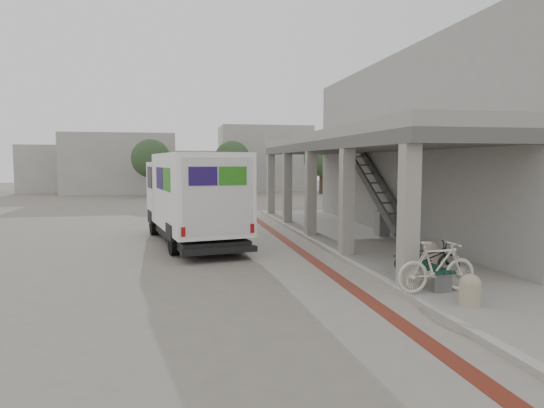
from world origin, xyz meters
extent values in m
plane|color=#6B655C|center=(0.00, 0.00, 0.00)|extent=(120.00, 120.00, 0.00)
cube|color=#561C11|center=(1.00, 2.00, 0.01)|extent=(0.35, 40.00, 0.01)
cube|color=gray|center=(4.00, 0.00, 0.06)|extent=(4.40, 28.00, 0.12)
cube|color=gray|center=(7.35, 4.50, 3.50)|extent=(4.30, 17.00, 7.00)
cube|color=#54524F|center=(3.60, 4.50, 3.50)|extent=(3.40, 16.90, 0.35)
cube|color=gray|center=(3.60, 4.50, 3.85)|extent=(3.40, 16.90, 0.35)
cube|color=gray|center=(-8.00, 34.00, 2.75)|extent=(10.00, 6.00, 5.50)
cube|color=gray|center=(-1.00, 38.00, 2.00)|extent=(8.00, 6.00, 4.00)
cube|color=gray|center=(6.00, 36.00, 3.25)|extent=(9.00, 6.00, 6.50)
cube|color=gray|center=(-14.00, 37.00, 2.25)|extent=(7.00, 5.00, 4.50)
cylinder|color=#38281C|center=(-5.00, 28.00, 1.20)|extent=(0.36, 0.36, 2.40)
sphere|color=#243921|center=(-5.00, 28.00, 3.20)|extent=(3.20, 3.20, 3.20)
cylinder|color=#38281C|center=(2.00, 30.00, 1.20)|extent=(0.36, 0.36, 2.40)
sphere|color=#243921|center=(2.00, 30.00, 3.20)|extent=(3.20, 3.20, 3.20)
cylinder|color=#38281C|center=(10.00, 29.00, 1.20)|extent=(0.36, 0.36, 2.40)
sphere|color=#243921|center=(10.00, 29.00, 3.20)|extent=(3.20, 3.20, 3.20)
cube|color=black|center=(-2.39, 4.06, 0.39)|extent=(3.27, 7.17, 0.30)
cube|color=white|center=(-2.23, 3.19, 1.93)|extent=(3.25, 5.47, 2.57)
cube|color=white|center=(-2.84, 6.54, 1.78)|extent=(2.67, 2.27, 2.27)
cube|color=white|center=(-3.02, 7.56, 0.94)|extent=(2.24, 0.97, 0.79)
cube|color=black|center=(-2.98, 7.31, 2.32)|extent=(2.22, 0.86, 1.04)
cube|color=black|center=(-1.76, 0.56, 0.35)|extent=(2.28, 0.65, 0.18)
cube|color=#231254|center=(-3.53, 3.65, 2.37)|extent=(0.27, 1.36, 0.74)
cube|color=#2A7C1B|center=(-3.26, 2.20, 2.37)|extent=(0.27, 1.36, 0.74)
cube|color=#231254|center=(-2.21, 0.55, 2.52)|extent=(0.83, 0.18, 0.54)
cube|color=#2A7C1B|center=(-1.33, 0.71, 2.52)|extent=(0.83, 0.18, 0.54)
cylinder|color=black|center=(-3.87, 6.40, 0.44)|extent=(0.43, 0.92, 0.89)
cylinder|color=black|center=(-1.83, 6.77, 0.44)|extent=(0.43, 0.92, 0.89)
cylinder|color=black|center=(-3.06, 1.93, 0.44)|extent=(0.43, 0.92, 0.89)
cylinder|color=black|center=(-1.02, 2.30, 0.44)|extent=(0.43, 0.92, 0.89)
cube|color=slate|center=(2.63, -4.09, 0.33)|extent=(0.43, 0.10, 0.43)
cube|color=slate|center=(2.57, -2.41, 0.33)|extent=(0.43, 0.10, 0.43)
cube|color=#103224|center=(2.44, -3.26, 0.57)|extent=(0.19, 2.02, 0.05)
cube|color=#103224|center=(2.60, -3.25, 0.57)|extent=(0.19, 2.02, 0.05)
cube|color=#103224|center=(2.76, -3.25, 0.57)|extent=(0.19, 2.02, 0.05)
cylinder|color=tan|center=(2.66, -5.03, 0.33)|extent=(0.42, 0.42, 0.42)
sphere|color=tan|center=(2.66, -5.03, 0.54)|extent=(0.42, 0.42, 0.42)
cylinder|color=tan|center=(3.90, -1.35, 0.33)|extent=(0.42, 0.42, 0.42)
sphere|color=tan|center=(3.90, -1.35, 0.54)|extent=(0.42, 0.42, 0.42)
cube|color=gray|center=(4.69, 3.69, 0.59)|extent=(0.44, 0.57, 0.94)
imported|color=black|center=(3.13, -2.50, 0.54)|extent=(1.70, 0.93, 0.85)
imported|color=beige|center=(2.50, -4.06, 0.68)|extent=(1.89, 0.63, 1.12)
camera|label=1|loc=(-2.96, -13.41, 2.93)|focal=32.00mm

